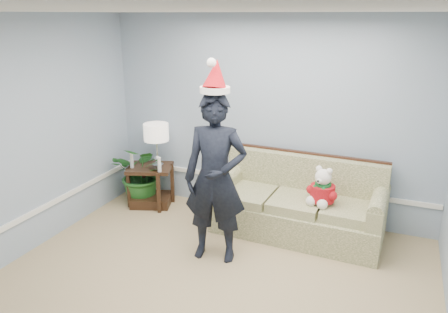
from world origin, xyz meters
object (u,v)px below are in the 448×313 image
object	(u,v)px
table_lamp	(156,134)
man	(215,179)
sofa	(299,207)
side_table	(151,190)
teddy_bear	(322,191)
houseplant	(143,174)

from	to	relation	value
table_lamp	man	distance (m)	1.69
sofa	side_table	xyz separation A→B (m)	(-2.19, 0.01, -0.11)
man	teddy_bear	distance (m)	1.33
houseplant	teddy_bear	world-z (taller)	teddy_bear
side_table	man	xyz separation A→B (m)	(1.45, -0.96, 0.73)
side_table	teddy_bear	xyz separation A→B (m)	(2.50, -0.19, 0.45)
sofa	houseplant	distance (m)	2.33
side_table	houseplant	size ratio (longest dim) A/B	0.84
man	teddy_bear	world-z (taller)	man
table_lamp	man	size ratio (longest dim) A/B	0.33
side_table	man	distance (m)	1.89
man	teddy_bear	size ratio (longest dim) A/B	4.03
man	table_lamp	bearing A→B (deg)	133.39
side_table	man	size ratio (longest dim) A/B	0.39
sofa	side_table	bearing A→B (deg)	-178.11
side_table	houseplant	xyz separation A→B (m)	(-0.15, 0.03, 0.22)
teddy_bear	sofa	bearing A→B (deg)	169.60
table_lamp	man	xyz separation A→B (m)	(1.35, -1.02, -0.11)
sofa	teddy_bear	size ratio (longest dim) A/B	4.44
sofa	side_table	distance (m)	2.19
sofa	table_lamp	bearing A→B (deg)	-179.66
houseplant	table_lamp	bearing A→B (deg)	5.92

